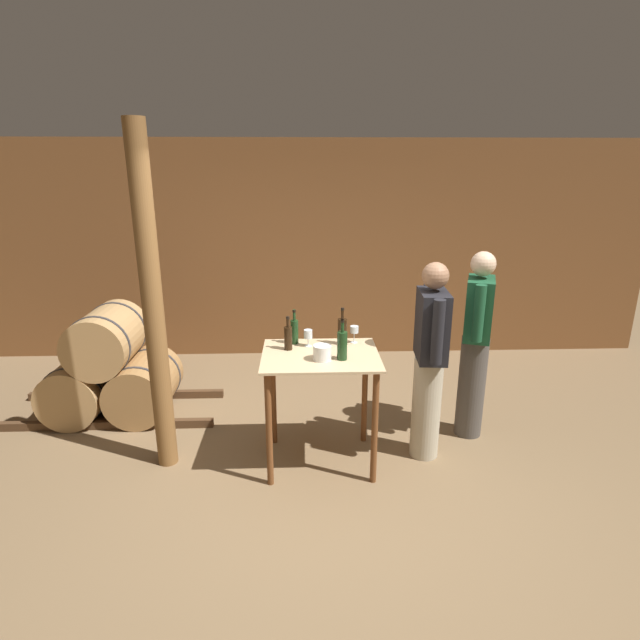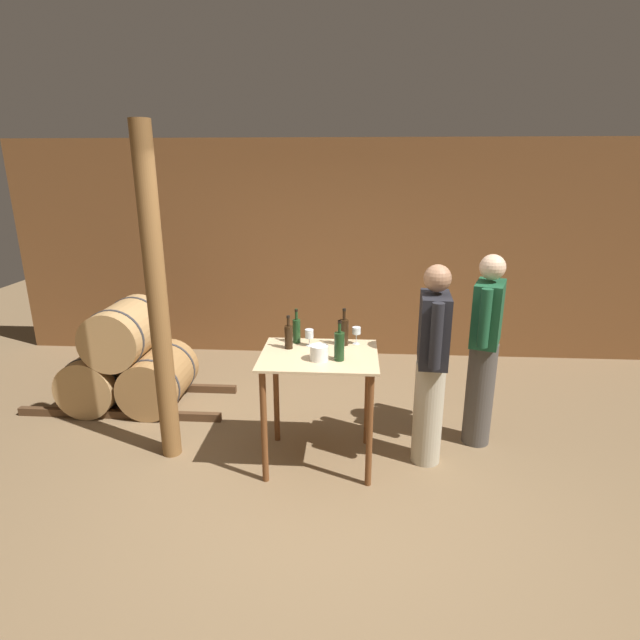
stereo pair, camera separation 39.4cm
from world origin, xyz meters
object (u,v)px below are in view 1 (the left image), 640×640
Objects in this scene: wine_bottle_far_left at (288,337)px; ice_bucket at (322,353)px; wine_bottle_right at (342,331)px; person_host at (476,342)px; wine_glass_near_left at (308,335)px; wine_bottle_center at (342,345)px; wine_glass_near_center at (354,330)px; wooden_post at (153,307)px; person_visitor_with_scarf at (430,358)px; wine_bottle_left at (294,331)px.

wine_bottle_far_left reaches higher than ice_bucket.
wine_bottle_right is 1.22m from person_host.
person_host reaches higher than wine_glass_near_left.
wine_glass_near_left is (-0.25, 0.30, -0.02)m from wine_bottle_center.
wine_bottle_center is 0.34m from wine_bottle_right.
wine_glass_near_center is (0.39, 0.07, 0.01)m from wine_glass_near_left.
wine_bottle_far_left is at bearing -170.02° from person_host.
wine_glass_near_left is 0.97× the size of wine_glass_near_center.
wooden_post is 8.53× the size of wine_bottle_center.
wine_glass_near_left is 0.08× the size of person_visitor_with_scarf.
wine_bottle_far_left is 0.88× the size of wine_bottle_center.
wine_bottle_far_left is 0.46m from wine_bottle_right.
wine_bottle_far_left is 0.57m from wine_glass_near_center.
wine_glass_near_center is (0.50, 0.00, -0.00)m from wine_bottle_left.
wine_bottle_right reaches higher than wine_glass_near_center.
wine_bottle_left is 0.93× the size of wine_bottle_center.
person_visitor_with_scarf is (-0.49, -0.33, -0.01)m from person_host.
wine_bottle_left is at bearing 134.64° from wine_bottle_center.
person_visitor_with_scarf is (2.17, 0.04, -0.47)m from wooden_post.
wine_bottle_left is at bearing 70.83° from wine_bottle_far_left.
wine_glass_near_left is (-0.28, -0.04, -0.02)m from wine_bottle_right.
wine_bottle_right is 0.40m from ice_bucket.
wine_glass_near_center is 0.65m from person_visitor_with_scarf.
person_host is at bearing 8.42° from wine_bottle_right.
wine_bottle_left is (0.05, 0.14, 0.01)m from wine_bottle_far_left.
wooden_post is at bearing 173.24° from ice_bucket.
wine_bottle_center reaches higher than wine_glass_near_left.
person_host is (1.19, 0.18, -0.18)m from wine_bottle_right.
wine_glass_near_left reaches higher than ice_bucket.
wine_bottle_left is at bearing 11.85° from wooden_post.
wine_glass_near_center is 0.09× the size of person_host.
ice_bucket is 0.08× the size of person_host.
wine_bottle_right is 2.23× the size of wine_glass_near_left.
wine_glass_near_left is at bearing -31.32° from wine_bottle_left.
wooden_post reaches higher than wine_glass_near_left.
wine_glass_near_left is at bearing -171.70° from person_host.
person_host is (1.47, 0.22, -0.16)m from wine_glass_near_left.
wine_bottle_right is (0.03, 0.34, -0.00)m from wine_bottle_center.
wine_bottle_center is 1.01× the size of wine_bottle_right.
person_host reaches higher than wine_bottle_right.
person_host is at bearing 23.04° from wine_bottle_center.
wine_bottle_right is at bearing 167.31° from person_visitor_with_scarf.
person_host is at bearing 7.96° from wooden_post.
wooden_post reaches higher than person_host.
wooden_post reaches higher than wine_glass_near_center.
ice_bucket is at bearing -126.70° from wine_glass_near_center.
wooden_post is 9.22× the size of wine_bottle_left.
person_host reaches higher than wine_glass_near_center.
wine_glass_near_left is 1.01m from person_visitor_with_scarf.
wine_glass_near_left is at bearing -172.23° from wine_bottle_right.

